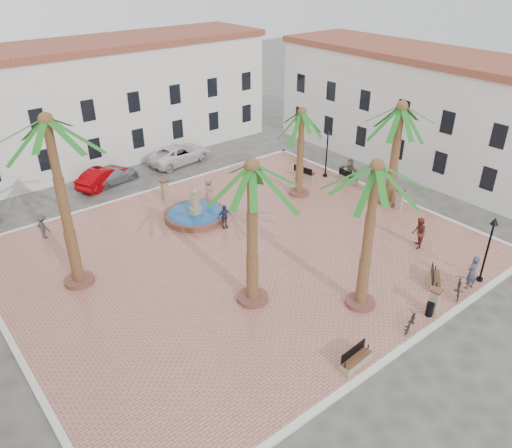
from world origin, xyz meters
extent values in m
plane|color=#56544F|center=(0.00, 0.00, 0.00)|extent=(120.00, 120.00, 0.00)
cube|color=#BC7262|center=(0.00, 0.00, 0.07)|extent=(26.00, 22.00, 0.15)
cube|color=silver|center=(0.00, 11.00, 0.08)|extent=(26.30, 0.30, 0.16)
cube|color=silver|center=(0.00, -11.00, 0.08)|extent=(26.30, 0.30, 0.16)
cube|color=silver|center=(13.00, 0.00, 0.08)|extent=(0.30, 22.30, 0.16)
cube|color=silver|center=(-13.00, 0.00, 0.08)|extent=(0.30, 22.30, 0.16)
cube|color=white|center=(0.00, 20.00, 4.50)|extent=(30.00, 7.00, 9.00)
cube|color=brown|center=(0.00, 20.00, 9.25)|extent=(30.40, 7.40, 0.50)
cube|color=black|center=(-5.62, 16.52, 2.20)|extent=(1.00, 0.12, 1.60)
cube|color=black|center=(-1.88, 16.52, 2.20)|extent=(1.00, 0.12, 1.60)
cube|color=black|center=(1.88, 16.52, 2.20)|extent=(1.00, 0.12, 1.60)
cube|color=black|center=(5.62, 16.52, 2.20)|extent=(1.00, 0.12, 1.60)
cube|color=black|center=(9.38, 16.52, 2.20)|extent=(1.00, 0.12, 1.60)
cube|color=black|center=(13.12, 16.52, 2.20)|extent=(1.00, 0.12, 1.60)
cube|color=black|center=(-5.62, 16.52, 5.20)|extent=(1.00, 0.12, 1.60)
cube|color=black|center=(-1.88, 16.52, 5.20)|extent=(1.00, 0.12, 1.60)
cube|color=black|center=(1.88, 16.52, 5.20)|extent=(1.00, 0.12, 1.60)
cube|color=black|center=(5.62, 16.52, 5.20)|extent=(1.00, 0.12, 1.60)
cube|color=black|center=(9.38, 16.52, 5.20)|extent=(1.00, 0.12, 1.60)
cube|color=black|center=(13.12, 16.52, 5.20)|extent=(1.00, 0.12, 1.60)
cube|color=white|center=(20.00, 2.00, 4.25)|extent=(7.00, 26.00, 8.50)
cube|color=brown|center=(20.00, 2.00, 8.75)|extent=(7.40, 26.40, 0.50)
cube|color=black|center=(16.54, -5.77, 2.20)|extent=(0.12, 1.00, 1.60)
cube|color=black|center=(16.54, -2.06, 2.20)|extent=(0.12, 1.00, 1.60)
cube|color=black|center=(16.54, 1.65, 2.20)|extent=(0.12, 1.00, 1.60)
cube|color=black|center=(16.54, 5.37, 2.20)|extent=(0.12, 1.00, 1.60)
cube|color=black|center=(16.54, 9.08, 2.20)|extent=(0.12, 1.00, 1.60)
cube|color=black|center=(16.54, 12.80, 2.20)|extent=(0.12, 1.00, 1.60)
cube|color=black|center=(16.54, -5.77, 5.20)|extent=(0.12, 1.00, 1.60)
cube|color=black|center=(16.54, -2.06, 5.20)|extent=(0.12, 1.00, 1.60)
cube|color=black|center=(16.54, 1.65, 5.20)|extent=(0.12, 1.00, 1.60)
cube|color=black|center=(16.54, 5.37, 5.20)|extent=(0.12, 1.00, 1.60)
cube|color=black|center=(16.54, 9.08, 5.20)|extent=(0.12, 1.00, 1.60)
cube|color=black|center=(16.54, 12.80, 5.20)|extent=(0.12, 1.00, 1.60)
cylinder|color=brown|center=(0.06, 5.21, 0.35)|extent=(4.15, 4.15, 0.39)
cylinder|color=#194C8C|center=(0.06, 5.21, 0.53)|extent=(3.65, 3.65, 0.06)
cylinder|color=gray|center=(0.06, 5.21, 0.54)|extent=(0.89, 0.89, 0.79)
cylinder|color=gray|center=(0.06, 5.21, 1.33)|extent=(0.59, 0.59, 1.18)
sphere|color=gray|center=(0.06, 5.21, 2.08)|extent=(0.43, 0.43, 0.43)
cylinder|color=brown|center=(-8.77, 2.96, 0.27)|extent=(1.57, 1.57, 0.24)
cylinder|color=brown|center=(-8.77, 2.96, 4.74)|extent=(0.51, 0.51, 8.71)
sphere|color=brown|center=(-8.77, 2.96, 9.10)|extent=(0.69, 0.69, 0.69)
cylinder|color=brown|center=(-2.48, -4.04, 0.27)|extent=(1.60, 1.60, 0.24)
cylinder|color=brown|center=(-2.48, -4.04, 3.94)|extent=(0.52, 0.52, 7.10)
sphere|color=brown|center=(-2.48, -4.04, 7.49)|extent=(0.70, 0.70, 0.70)
cylinder|color=brown|center=(1.50, -7.72, 0.26)|extent=(1.49, 1.49, 0.22)
cylinder|color=brown|center=(1.50, -7.72, 4.00)|extent=(0.49, 0.49, 7.25)
sphere|color=brown|center=(1.50, -7.72, 7.62)|extent=(0.65, 0.65, 0.65)
cylinder|color=brown|center=(11.97, -1.30, 0.28)|extent=(1.74, 1.74, 0.26)
cylinder|color=brown|center=(11.97, -1.30, 3.70)|extent=(0.57, 0.57, 6.57)
sphere|color=brown|center=(11.97, -1.30, 6.98)|extent=(0.76, 0.76, 0.76)
cylinder|color=brown|center=(7.89, 3.62, 0.26)|extent=(1.43, 1.43, 0.21)
cylinder|color=brown|center=(7.89, 3.62, 3.31)|extent=(0.47, 0.47, 5.89)
sphere|color=brown|center=(7.89, 3.62, 6.25)|extent=(0.63, 0.63, 0.63)
cube|color=gray|center=(-1.87, -10.40, 0.34)|extent=(1.71, 0.62, 0.37)
cube|color=#56351E|center=(-1.87, -10.40, 0.55)|extent=(1.61, 0.57, 0.06)
cube|color=black|center=(-1.88, -10.20, 0.80)|extent=(1.59, 0.15, 0.47)
cylinder|color=black|center=(-2.66, -10.45, 0.66)|extent=(0.05, 0.05, 0.28)
cylinder|color=black|center=(-1.07, -10.35, 0.66)|extent=(0.05, 0.05, 0.28)
cube|color=gray|center=(5.92, -9.09, 0.33)|extent=(1.63, 1.37, 0.37)
cube|color=#56351E|center=(5.92, -9.09, 0.54)|extent=(1.52, 1.28, 0.05)
cube|color=black|center=(5.80, -8.93, 0.79)|extent=(1.28, 0.95, 0.46)
cylinder|color=black|center=(5.29, -9.55, 0.65)|extent=(0.05, 0.05, 0.27)
cylinder|color=black|center=(6.55, -8.64, 0.65)|extent=(0.05, 0.05, 0.27)
cube|color=gray|center=(12.40, 2.89, 0.34)|extent=(0.72, 1.79, 0.39)
cube|color=#56351E|center=(12.40, 2.89, 0.57)|extent=(0.66, 1.69, 0.06)
cube|color=black|center=(12.18, 2.91, 0.83)|extent=(0.23, 1.64, 0.48)
cylinder|color=black|center=(12.31, 2.07, 0.68)|extent=(0.05, 0.05, 0.29)
cylinder|color=black|center=(12.48, 3.70, 0.68)|extent=(0.05, 0.05, 0.29)
cube|color=gray|center=(10.30, 5.55, 0.35)|extent=(0.88, 1.87, 0.40)
cube|color=#56351E|center=(10.30, 5.55, 0.58)|extent=(0.81, 1.77, 0.06)
cube|color=black|center=(10.08, 5.51, 0.85)|extent=(0.37, 1.68, 0.50)
cylinder|color=black|center=(10.46, 4.72, 0.70)|extent=(0.05, 0.05, 0.30)
cylinder|color=black|center=(10.14, 6.39, 0.70)|extent=(0.05, 0.05, 0.30)
cylinder|color=black|center=(8.11, -10.40, 0.23)|extent=(0.34, 0.34, 0.15)
cylinder|color=black|center=(8.11, -10.40, 1.95)|extent=(0.11, 0.11, 3.40)
cone|color=black|center=(8.11, -10.40, 3.79)|extent=(0.42, 0.42, 0.38)
sphere|color=beige|center=(8.11, -10.40, 3.65)|extent=(0.23, 0.23, 0.23)
cylinder|color=black|center=(11.74, 4.69, 0.23)|extent=(0.34, 0.34, 0.15)
cylinder|color=black|center=(11.74, 4.69, 1.94)|extent=(0.11, 0.11, 3.39)
cone|color=black|center=(11.74, 4.69, 3.78)|extent=(0.41, 0.41, 0.38)
sphere|color=beige|center=(11.74, 4.69, 3.63)|extent=(0.23, 0.23, 0.23)
cube|color=gray|center=(3.77, -10.40, 0.79)|extent=(0.46, 0.46, 1.28)
cube|color=brown|center=(3.77, -10.40, 1.47)|extent=(0.58, 0.58, 0.10)
cube|color=gray|center=(-0.10, 8.91, 0.84)|extent=(0.45, 0.45, 1.38)
cube|color=brown|center=(-0.10, 8.91, 1.59)|extent=(0.57, 0.57, 0.11)
cube|color=gray|center=(11.60, -2.44, 0.82)|extent=(0.46, 0.46, 1.35)
cube|color=brown|center=(11.60, -2.44, 1.55)|extent=(0.57, 0.57, 0.10)
cylinder|color=black|center=(3.46, -10.40, 0.51)|extent=(0.37, 0.37, 0.73)
imported|color=#363B4F|center=(7.01, -10.40, 1.12)|extent=(0.78, 0.58, 1.95)
imported|color=black|center=(1.90, -10.40, 0.55)|extent=(1.60, 1.01, 0.80)
imported|color=maroon|center=(8.35, -6.20, 1.11)|extent=(1.18, 1.17, 1.92)
imported|color=black|center=(5.97, -10.40, 0.65)|extent=(1.68, 1.24, 1.00)
imported|color=#8D715F|center=(2.14, 6.69, 1.04)|extent=(1.04, 0.99, 1.79)
imported|color=#2A3150|center=(0.79, 2.95, 0.95)|extent=(0.97, 0.49, 1.60)
imported|color=#424247|center=(-8.58, 8.91, 0.93)|extent=(0.89, 1.15, 1.56)
imported|color=#695F54|center=(12.40, 2.84, 1.07)|extent=(0.62, 1.73, 1.84)
imported|color=#940005|center=(-2.39, 14.27, 0.73)|extent=(4.66, 3.20, 1.45)
imported|color=#9C9BA3|center=(-1.65, 14.30, 0.62)|extent=(4.51, 2.47, 1.24)
imported|color=white|center=(4.54, 14.65, 0.77)|extent=(5.78, 3.14, 1.54)
camera|label=1|loc=(-15.11, -20.02, 15.83)|focal=35.00mm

